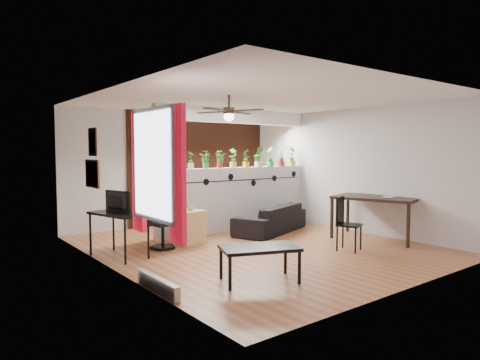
% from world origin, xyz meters
% --- Properties ---
extents(room_shell, '(6.30, 7.10, 2.90)m').
position_xyz_m(room_shell, '(0.00, 0.00, 1.30)').
color(room_shell, brown).
rests_on(room_shell, ground).
extents(partition_wall, '(3.60, 0.18, 1.35)m').
position_xyz_m(partition_wall, '(0.80, 1.50, 0.68)').
color(partition_wall, '#BCBCC1').
rests_on(partition_wall, ground).
extents(ceiling_header, '(3.60, 0.18, 0.30)m').
position_xyz_m(ceiling_header, '(0.80, 1.50, 2.45)').
color(ceiling_header, silver).
rests_on(ceiling_header, room_shell).
extents(pier_column, '(0.22, 0.20, 2.60)m').
position_xyz_m(pier_column, '(-1.11, 1.50, 1.30)').
color(pier_column, '#BCBCC1').
rests_on(pier_column, ground).
extents(brick_panel, '(3.90, 0.05, 2.60)m').
position_xyz_m(brick_panel, '(0.80, 2.97, 1.30)').
color(brick_panel, '#A84E30').
rests_on(brick_panel, ground).
extents(vine_decal, '(3.31, 0.01, 0.30)m').
position_xyz_m(vine_decal, '(0.80, 1.40, 1.08)').
color(vine_decal, black).
rests_on(vine_decal, partition_wall).
extents(window_assembly, '(0.09, 1.30, 1.55)m').
position_xyz_m(window_assembly, '(-2.56, -1.20, 1.51)').
color(window_assembly, white).
rests_on(window_assembly, room_shell).
extents(baseboard_heater, '(0.08, 1.00, 0.18)m').
position_xyz_m(baseboard_heater, '(-2.54, -1.20, 0.09)').
color(baseboard_heater, beige).
rests_on(baseboard_heater, ground).
extents(corkboard, '(0.03, 0.60, 0.45)m').
position_xyz_m(corkboard, '(-2.58, 0.95, 1.35)').
color(corkboard, '#8A6242').
rests_on(corkboard, room_shell).
extents(framed_art, '(0.03, 0.34, 0.44)m').
position_xyz_m(framed_art, '(-2.58, 0.90, 1.85)').
color(framed_art, '#8C7259').
rests_on(framed_art, room_shell).
extents(ceiling_fan, '(1.19, 1.19, 0.43)m').
position_xyz_m(ceiling_fan, '(-0.80, -0.30, 2.31)').
color(ceiling_fan, black).
rests_on(ceiling_fan, room_shell).
extents(potted_plant_0, '(0.31, 0.33, 0.49)m').
position_xyz_m(potted_plant_0, '(-0.78, 1.50, 1.61)').
color(potted_plant_0, '#D45019').
rests_on(potted_plant_0, partition_wall).
extents(potted_plant_1, '(0.15, 0.18, 0.36)m').
position_xyz_m(potted_plant_1, '(-0.43, 1.50, 1.54)').
color(potted_plant_1, white).
rests_on(potted_plant_1, partition_wall).
extents(potted_plant_2, '(0.20, 0.22, 0.36)m').
position_xyz_m(potted_plant_2, '(-0.08, 1.50, 1.54)').
color(potted_plant_2, '#359248').
rests_on(potted_plant_2, partition_wall).
extents(potted_plant_3, '(0.21, 0.22, 0.36)m').
position_xyz_m(potted_plant_3, '(0.27, 1.50, 1.54)').
color(potted_plant_3, '#AD1B1C').
rests_on(potted_plant_3, partition_wall).
extents(potted_plant_4, '(0.24, 0.21, 0.42)m').
position_xyz_m(potted_plant_4, '(0.62, 1.50, 1.57)').
color(potted_plant_4, '#E6A951').
rests_on(potted_plant_4, partition_wall).
extents(potted_plant_5, '(0.22, 0.19, 0.40)m').
position_xyz_m(potted_plant_5, '(0.98, 1.50, 1.56)').
color(potted_plant_5, orange).
rests_on(potted_plant_5, partition_wall).
extents(potted_plant_6, '(0.30, 0.29, 0.45)m').
position_xyz_m(potted_plant_6, '(1.33, 1.50, 1.59)').
color(potted_plant_6, silver).
rests_on(potted_plant_6, partition_wall).
extents(potted_plant_7, '(0.23, 0.27, 0.45)m').
position_xyz_m(potted_plant_7, '(1.68, 1.50, 1.59)').
color(potted_plant_7, green).
rests_on(potted_plant_7, partition_wall).
extents(potted_plant_8, '(0.28, 0.30, 0.46)m').
position_xyz_m(potted_plant_8, '(2.03, 1.50, 1.59)').
color(potted_plant_8, '#B21C27').
rests_on(potted_plant_8, partition_wall).
extents(potted_plant_9, '(0.26, 0.29, 0.46)m').
position_xyz_m(potted_plant_9, '(2.38, 1.50, 1.60)').
color(potted_plant_9, gold).
rests_on(potted_plant_9, partition_wall).
extents(sofa, '(2.01, 1.35, 0.55)m').
position_xyz_m(sofa, '(1.11, 0.83, 0.27)').
color(sofa, black).
rests_on(sofa, ground).
extents(cube_shelf, '(0.56, 0.52, 0.61)m').
position_xyz_m(cube_shelf, '(-0.84, 0.91, 0.31)').
color(cube_shelf, tan).
rests_on(cube_shelf, ground).
extents(cup, '(0.16, 0.16, 0.10)m').
position_xyz_m(cup, '(-0.79, 0.91, 0.66)').
color(cup, gray).
rests_on(cup, cube_shelf).
extents(computer_desk, '(0.75, 1.10, 0.72)m').
position_xyz_m(computer_desk, '(-2.25, 0.72, 0.65)').
color(computer_desk, black).
rests_on(computer_desk, ground).
extents(monitor, '(0.33, 0.15, 0.19)m').
position_xyz_m(monitor, '(-2.25, 0.87, 0.82)').
color(monitor, black).
rests_on(monitor, computer_desk).
extents(office_chair, '(0.47, 0.47, 0.90)m').
position_xyz_m(office_chair, '(-1.44, 0.86, 0.40)').
color(office_chair, black).
rests_on(office_chair, ground).
extents(dining_table, '(1.33, 1.72, 0.83)m').
position_xyz_m(dining_table, '(2.25, -0.94, 0.74)').
color(dining_table, black).
rests_on(dining_table, ground).
extents(book, '(0.17, 0.23, 0.02)m').
position_xyz_m(book, '(2.15, -1.24, 0.84)').
color(book, gray).
rests_on(book, dining_table).
extents(folding_chair, '(0.48, 0.48, 0.92)m').
position_xyz_m(folding_chair, '(1.01, -1.18, 0.55)').
color(folding_chair, black).
rests_on(folding_chair, ground).
extents(coffee_table, '(1.14, 0.89, 0.47)m').
position_xyz_m(coffee_table, '(-1.29, -1.65, 0.42)').
color(coffee_table, black).
rests_on(coffee_table, ground).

